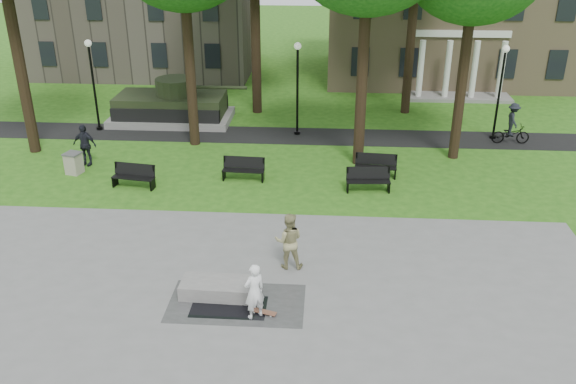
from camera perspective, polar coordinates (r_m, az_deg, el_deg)
name	(u,v)px	position (r m, az deg, el deg)	size (l,w,h in m)	color
ground	(263,254)	(20.69, -2.35, -5.85)	(120.00, 120.00, 0.00)	#285B15
plaza	(243,351)	(16.61, -4.20, -14.61)	(22.00, 16.00, 0.02)	gray
footpath	(287,136)	(31.57, -0.08, 5.29)	(44.00, 2.60, 0.01)	black
building_right	(446,11)	(44.84, 14.61, 16.08)	(17.00, 12.00, 8.60)	#9E8460
building_left	(148,18)	(46.59, -12.95, 15.62)	(15.00, 10.00, 7.20)	#4C443D
lamp_left	(93,78)	(33.23, -17.80, 10.13)	(0.36, 0.36, 4.73)	black
lamp_mid	(297,81)	(31.01, 0.89, 10.31)	(0.36, 0.36, 4.73)	black
lamp_right	(501,85)	(32.11, 19.27, 9.45)	(0.36, 0.36, 4.73)	black
tank_monument	(172,106)	(34.21, -10.81, 7.90)	(7.45, 3.40, 2.40)	gray
puddle	(229,307)	(18.20, -5.56, -10.64)	(2.20, 1.20, 0.00)	black
concrete_block	(218,288)	(18.64, -6.59, -8.92)	(2.20, 1.00, 0.45)	gray
skateboard	(263,312)	(17.85, -2.32, -11.19)	(0.78, 0.20, 0.07)	brown
skateboarder	(254,291)	(17.26, -3.17, -9.26)	(0.63, 0.41, 1.72)	white
friend_watching	(289,241)	(19.49, 0.07, -4.59)	(0.93, 0.72, 1.91)	#9B9664
pedestrian_walker	(85,145)	(29.03, -18.49, 4.20)	(1.12, 0.47, 1.92)	black
cyclist	(512,127)	(32.20, 20.20, 5.71)	(1.86, 1.06, 2.06)	black
park_bench_0	(134,175)	(26.23, -14.24, 1.54)	(1.85, 0.79, 1.00)	black
park_bench_1	(244,168)	(26.20, -4.18, 2.24)	(1.82, 0.62, 1.00)	black
park_bench_2	(368,179)	(25.27, 7.53, 1.21)	(1.82, 0.63, 1.00)	black
park_bench_3	(376,165)	(26.76, 8.21, 2.54)	(1.83, 0.68, 1.00)	black
trash_bin	(74,163)	(28.39, -19.42, 2.58)	(0.80, 0.80, 0.96)	#9E9782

